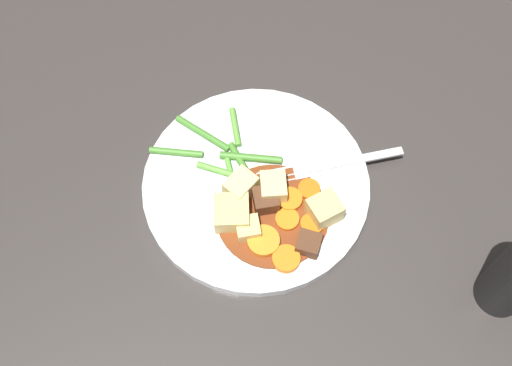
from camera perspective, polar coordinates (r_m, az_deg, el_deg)
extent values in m
plane|color=#383330|center=(0.76, 0.00, -0.48)|extent=(3.00, 3.00, 0.00)
cylinder|color=white|center=(0.76, 0.00, -0.24)|extent=(0.26, 0.26, 0.01)
cylinder|color=brown|center=(0.73, 1.45, -2.83)|extent=(0.13, 0.13, 0.00)
cylinder|color=orange|center=(0.73, 2.64, -3.34)|extent=(0.04, 0.04, 0.01)
cylinder|color=orange|center=(0.73, 2.98, -1.50)|extent=(0.04, 0.04, 0.01)
cylinder|color=orange|center=(0.72, 4.93, -3.68)|extent=(0.03, 0.03, 0.01)
cylinder|color=orange|center=(0.74, 4.69, -0.60)|extent=(0.03, 0.03, 0.01)
cylinder|color=orange|center=(0.71, 2.67, -6.70)|extent=(0.04, 0.04, 0.01)
cylinder|color=orange|center=(0.71, 0.66, -5.18)|extent=(0.05, 0.05, 0.01)
cube|color=#E5CC7A|center=(0.72, 6.05, -2.37)|extent=(0.04, 0.04, 0.03)
cube|color=#E5CC7A|center=(0.72, -2.15, -2.67)|extent=(0.05, 0.05, 0.03)
cube|color=#E5CC7A|center=(0.71, -0.71, -4.04)|extent=(0.03, 0.03, 0.02)
cube|color=#EAD68C|center=(0.73, 1.53, -0.47)|extent=(0.04, 0.04, 0.03)
cube|color=#EAD68C|center=(0.73, -1.19, -0.55)|extent=(0.03, 0.04, 0.03)
cube|color=#56331E|center=(0.73, 0.87, -1.54)|extent=(0.04, 0.04, 0.02)
cube|color=#56331E|center=(0.71, 4.96, -5.15)|extent=(0.04, 0.04, 0.02)
cylinder|color=#66AD42|center=(0.78, -1.85, 4.95)|extent=(0.05, 0.03, 0.01)
cylinder|color=#4C8E33|center=(0.77, -7.05, 2.71)|extent=(0.05, 0.05, 0.01)
cylinder|color=#4C8E33|center=(0.76, -0.46, 2.25)|extent=(0.06, 0.06, 0.01)
cylinder|color=#4C8E33|center=(0.78, -4.70, 4.38)|extent=(0.08, 0.03, 0.01)
cylinder|color=#66AD42|center=(0.75, -2.65, 0.91)|extent=(0.06, 0.05, 0.01)
cylinder|color=#66AD42|center=(0.75, -2.08, 0.19)|extent=(0.07, 0.03, 0.01)
cylinder|color=#4C8E33|center=(0.76, -1.02, 1.73)|extent=(0.06, 0.02, 0.01)
cube|color=silver|center=(0.77, 8.79, 2.03)|extent=(0.06, 0.11, 0.00)
cube|color=silver|center=(0.76, 4.00, 1.10)|extent=(0.03, 0.03, 0.00)
cylinder|color=silver|center=(0.76, 1.62, 1.28)|extent=(0.02, 0.04, 0.00)
cylinder|color=silver|center=(0.75, 1.73, 0.87)|extent=(0.02, 0.04, 0.00)
cylinder|color=silver|center=(0.75, 1.84, 0.45)|extent=(0.02, 0.04, 0.00)
cylinder|color=silver|center=(0.75, 1.95, 0.04)|extent=(0.02, 0.04, 0.00)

